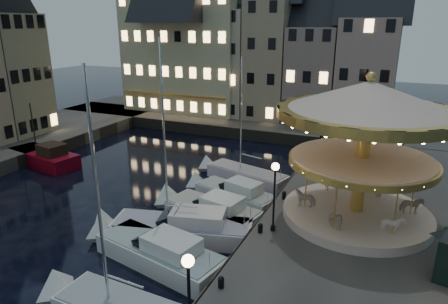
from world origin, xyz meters
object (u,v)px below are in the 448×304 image
at_px(bollard_b, 260,227).
at_px(bollard_c, 284,195).
at_px(streetlamp_b, 275,187).
at_px(motorboat_b, 155,251).
at_px(motorboat_f, 241,175).
at_px(motorboat_d, 208,210).
at_px(streetlamp_a, 189,292).
at_px(streetlamp_c, 321,131).
at_px(bollard_a, 221,282).
at_px(motorboat_e, 231,194).
at_px(carousel, 366,125).
at_px(motorboat_c, 176,228).
at_px(red_fishing_boat, 45,158).
at_px(bollard_d, 303,169).

bearing_deg(bollard_b, bollard_c, 90.00).
xyz_separation_m(streetlamp_b, motorboat_b, (-5.68, -3.78, -3.37)).
relative_size(streetlamp_b, bollard_b, 7.32).
bearing_deg(motorboat_f, motorboat_d, -86.35).
height_order(streetlamp_a, motorboat_f, motorboat_f).
distance_m(streetlamp_a, bollard_b, 9.82).
height_order(streetlamp_c, bollard_a, streetlamp_c).
xyz_separation_m(streetlamp_a, bollard_c, (-0.60, 14.50, -2.41)).
bearing_deg(motorboat_e, streetlamp_c, 60.13).
bearing_deg(carousel, streetlamp_c, 113.09).
bearing_deg(motorboat_c, motorboat_e, 79.80).
height_order(streetlamp_a, bollard_a, streetlamp_a).
relative_size(motorboat_b, motorboat_f, 0.82).
distance_m(streetlamp_b, motorboat_e, 7.81).
relative_size(bollard_b, carousel, 0.06).
height_order(streetlamp_a, bollard_b, streetlamp_a).
xyz_separation_m(streetlamp_b, motorboat_e, (-4.79, 5.16, -3.38)).
bearing_deg(motorboat_d, bollard_a, -60.29).
bearing_deg(motorboat_d, motorboat_c, -103.74).
height_order(streetlamp_a, streetlamp_c, same).
relative_size(streetlamp_b, motorboat_c, 0.32).
distance_m(streetlamp_c, motorboat_f, 7.80).
bearing_deg(carousel, motorboat_c, -155.38).
bearing_deg(streetlamp_c, red_fishing_boat, -161.80).
height_order(motorboat_c, red_fishing_boat, motorboat_c).
bearing_deg(streetlamp_c, bollard_d, -99.73).
bearing_deg(motorboat_c, streetlamp_a, -56.53).
xyz_separation_m(streetlamp_a, streetlamp_b, (0.00, 10.00, 0.00)).
xyz_separation_m(streetlamp_b, bollard_c, (-0.60, 4.50, -2.41)).
bearing_deg(carousel, motorboat_f, 149.51).
height_order(streetlamp_c, motorboat_d, streetlamp_c).
bearing_deg(streetlamp_c, motorboat_c, -112.09).
relative_size(bollard_a, bollard_d, 1.00).
xyz_separation_m(bollard_b, motorboat_c, (-5.31, -0.56, -0.92)).
xyz_separation_m(streetlamp_a, carousel, (4.23, 13.59, 3.17)).
bearing_deg(bollard_c, streetlamp_b, -82.41).
bearing_deg(motorboat_d, bollard_d, 60.31).
height_order(bollard_d, motorboat_c, motorboat_c).
bearing_deg(motorboat_f, motorboat_e, -78.72).
bearing_deg(bollard_c, bollard_b, -90.00).
bearing_deg(bollard_a, bollard_c, 90.00).
distance_m(motorboat_b, motorboat_d, 5.80).
relative_size(streetlamp_a, motorboat_d, 0.54).
bearing_deg(streetlamp_b, bollard_c, 97.59).
xyz_separation_m(bollard_a, motorboat_d, (-4.56, 8.00, -0.96)).
xyz_separation_m(motorboat_b, motorboat_d, (0.51, 5.78, -0.00)).
distance_m(streetlamp_a, motorboat_d, 13.49).
xyz_separation_m(streetlamp_c, red_fishing_boat, (-24.02, -7.90, -3.32)).
distance_m(streetlamp_b, bollard_d, 10.30).
distance_m(streetlamp_a, streetlamp_b, 10.00).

